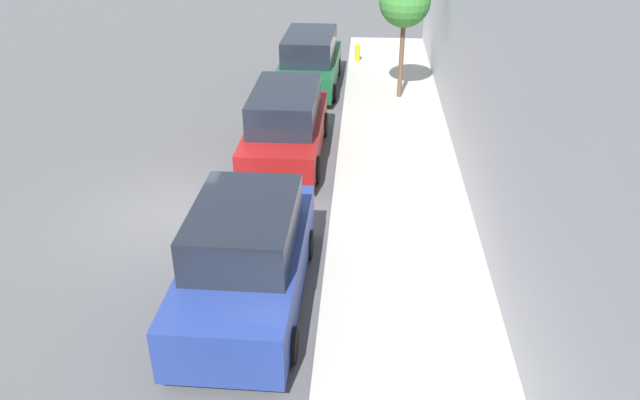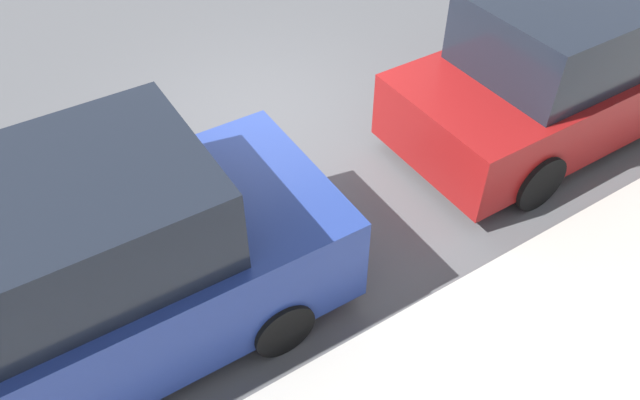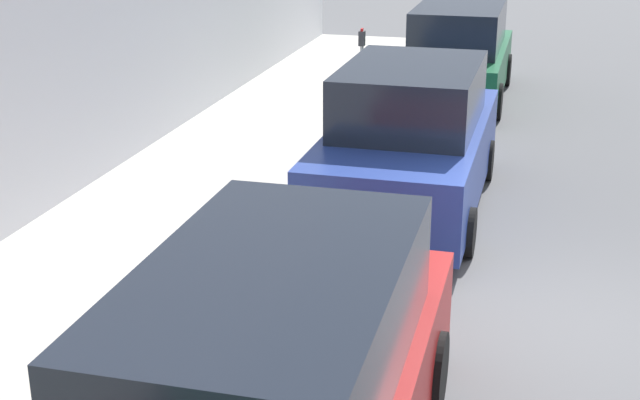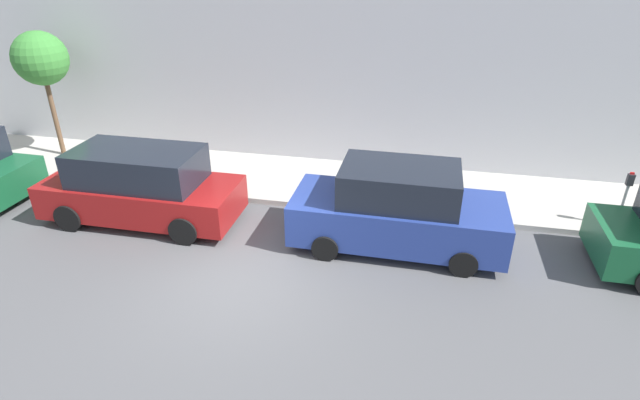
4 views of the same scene
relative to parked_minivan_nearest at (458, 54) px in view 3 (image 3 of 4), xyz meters
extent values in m
plane|color=#515154|center=(-2.24, 9.74, -0.92)|extent=(60.00, 60.00, 0.00)
cube|color=#B2ADA3|center=(2.84, 9.74, -0.85)|extent=(3.17, 32.00, 0.15)
cube|color=#14512D|center=(0.00, 0.00, -0.28)|extent=(1.92, 4.91, 0.84)
cube|color=black|center=(0.00, 0.00, 0.56)|extent=(1.69, 3.11, 0.84)
cylinder|color=black|center=(-0.90, 1.52, -0.58)|extent=(0.22, 0.68, 0.68)
cylinder|color=black|center=(0.90, 1.52, -0.58)|extent=(0.22, 0.68, 0.68)
cylinder|color=black|center=(-0.90, -1.52, -0.58)|extent=(0.22, 0.68, 0.68)
cylinder|color=black|center=(0.90, -1.52, -0.58)|extent=(0.22, 0.68, 0.68)
cube|color=navy|center=(-0.07, 6.67, -0.22)|extent=(2.00, 4.82, 0.96)
cube|color=black|center=(-0.07, 6.67, 0.66)|extent=(1.75, 2.62, 0.80)
cylinder|color=black|center=(-1.00, 8.16, -0.62)|extent=(0.22, 0.60, 0.60)
cylinder|color=black|center=(0.86, 8.16, -0.62)|extent=(0.22, 0.60, 0.60)
cylinder|color=black|center=(-1.00, 5.19, -0.62)|extent=(0.22, 0.60, 0.60)
cylinder|color=black|center=(0.86, 5.19, -0.62)|extent=(0.22, 0.60, 0.60)
cube|color=black|center=(-0.14, 13.05, 0.56)|extent=(1.67, 3.10, 0.84)
cylinder|color=black|center=(-1.04, 11.53, -0.57)|extent=(0.22, 0.70, 0.70)
cylinder|color=black|center=(0.76, 11.53, -0.57)|extent=(0.22, 0.70, 0.70)
cylinder|color=#ADADB2|center=(1.71, 1.40, -0.22)|extent=(0.07, 0.07, 1.10)
cube|color=#2D2D33|center=(1.71, 1.40, 0.47)|extent=(0.11, 0.15, 0.28)
cube|color=red|center=(1.71, 1.40, 0.63)|extent=(0.04, 0.09, 0.05)
camera|label=1|loc=(1.89, -2.38, 6.16)|focal=35.00mm
camera|label=2|loc=(3.83, 6.70, 4.11)|focal=35.00mm
camera|label=3|loc=(-1.76, 18.11, 3.33)|focal=50.00mm
camera|label=4|loc=(-10.22, 6.33, 5.34)|focal=28.00mm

